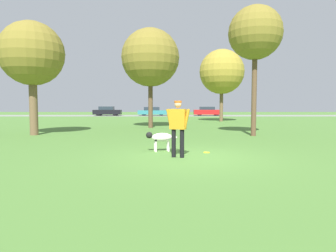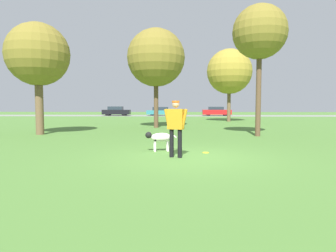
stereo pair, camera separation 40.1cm
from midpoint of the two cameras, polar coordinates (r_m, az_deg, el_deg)
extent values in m
plane|color=#4C7A33|center=(9.01, 2.42, -5.98)|extent=(120.00, 120.00, 0.00)
cube|color=gray|center=(44.61, 0.28, 1.99)|extent=(120.00, 6.00, 0.01)
cylinder|color=black|center=(8.89, 1.14, -3.35)|extent=(0.17, 0.17, 0.85)
cylinder|color=black|center=(8.98, -0.44, -3.28)|extent=(0.17, 0.17, 0.85)
cube|color=#C68419|center=(8.87, 0.35, 1.33)|extent=(0.52, 0.36, 0.60)
cylinder|color=#C68419|center=(8.79, 1.97, 1.30)|extent=(0.23, 0.16, 0.61)
cylinder|color=#C68419|center=(8.96, -1.25, 1.35)|extent=(0.23, 0.16, 0.61)
sphere|color=tan|center=(8.86, 0.35, 4.18)|extent=(0.27, 0.27, 0.21)
cylinder|color=#D15B19|center=(8.86, 0.35, 4.65)|extent=(0.28, 0.28, 0.06)
ellipsoid|color=silver|center=(10.09, -2.58, -2.16)|extent=(0.75, 0.44, 0.29)
ellipsoid|color=black|center=(10.07, -3.67, -2.47)|extent=(0.20, 0.23, 0.16)
sphere|color=black|center=(10.02, -5.00, -1.76)|extent=(0.26, 0.26, 0.22)
cylinder|color=silver|center=(10.02, -3.73, -4.01)|extent=(0.08, 0.08, 0.33)
cylinder|color=silver|center=(10.17, -3.87, -3.89)|extent=(0.08, 0.08, 0.33)
cylinder|color=silver|center=(10.09, -1.27, -3.94)|extent=(0.08, 0.08, 0.33)
cylinder|color=silver|center=(10.25, -1.45, -3.82)|extent=(0.08, 0.08, 0.33)
cylinder|color=silver|center=(10.17, -0.19, -1.86)|extent=(0.21, 0.09, 0.18)
cylinder|color=yellow|center=(9.92, 5.94, -5.02)|extent=(0.22, 0.22, 0.02)
torus|color=yellow|center=(9.92, 5.94, -5.02)|extent=(0.22, 0.22, 0.02)
cylinder|color=brown|center=(29.22, 9.47, 3.97)|extent=(0.33, 0.33, 3.15)
sphere|color=olive|center=(29.40, 9.55, 10.16)|extent=(4.25, 4.25, 4.25)
cylinder|color=brown|center=(17.16, -25.12, 3.39)|extent=(0.41, 0.41, 2.99)
sphere|color=olive|center=(17.37, -25.39, 12.40)|extent=(3.27, 3.27, 3.27)
cylinder|color=brown|center=(15.72, 15.11, 5.75)|extent=(0.26, 0.26, 4.16)
sphere|color=olive|center=(16.12, 15.32, 16.76)|extent=(2.67, 2.67, 2.67)
cylinder|color=brown|center=(20.74, -4.16, 4.26)|extent=(0.31, 0.31, 3.32)
sphere|color=olive|center=(20.99, -4.21, 12.88)|extent=(3.96, 3.96, 3.96)
cube|color=black|center=(45.16, -11.97, 2.61)|extent=(4.04, 1.92, 0.66)
cube|color=#232D38|center=(45.17, -12.13, 3.34)|extent=(2.11, 1.62, 0.50)
cylinder|color=black|center=(45.75, -10.30, 2.35)|extent=(0.61, 0.21, 0.61)
cylinder|color=black|center=(44.16, -10.62, 2.29)|extent=(0.61, 0.21, 0.61)
cylinder|color=black|center=(46.18, -13.25, 2.32)|extent=(0.61, 0.21, 0.61)
cylinder|color=black|center=(44.62, -13.68, 2.26)|extent=(0.61, 0.21, 0.61)
cube|color=teal|center=(44.95, -3.44, 2.62)|extent=(4.41, 1.80, 0.59)
cube|color=#232D38|center=(44.95, -3.61, 3.32)|extent=(2.31, 1.50, 0.50)
cylinder|color=black|center=(45.59, -1.72, 2.39)|extent=(0.59, 0.22, 0.58)
cylinder|color=black|center=(44.15, -1.82, 2.34)|extent=(0.59, 0.22, 0.58)
cylinder|color=black|center=(45.80, -5.00, 2.38)|extent=(0.59, 0.22, 0.58)
cylinder|color=black|center=(44.37, -5.20, 2.33)|extent=(0.59, 0.22, 0.58)
cube|color=red|center=(44.77, 7.07, 2.66)|extent=(4.22, 1.86, 0.69)
cube|color=#232D38|center=(44.74, 6.92, 3.38)|extent=(2.21, 1.56, 0.44)
cylinder|color=black|center=(45.67, 8.54, 2.34)|extent=(0.58, 0.21, 0.57)
cylinder|color=black|center=(44.17, 8.79, 2.29)|extent=(0.58, 0.21, 0.57)
cylinder|color=black|center=(45.42, 5.40, 2.36)|extent=(0.58, 0.21, 0.57)
cylinder|color=black|center=(43.90, 5.55, 2.30)|extent=(0.58, 0.21, 0.57)
camera|label=1|loc=(0.20, -91.21, -0.08)|focal=32.00mm
camera|label=2|loc=(0.20, 88.79, 0.08)|focal=32.00mm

